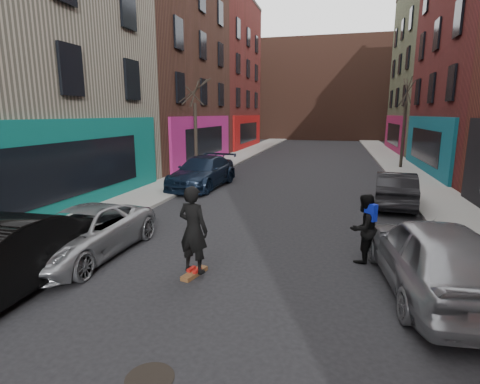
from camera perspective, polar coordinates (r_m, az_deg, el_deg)
The scene contains 14 objects.
sidewalk_left at distance 34.19m, azimuth 0.48°, elevation 5.78°, with size 2.50×84.00×0.13m, color gray.
sidewalk_right at distance 33.51m, azimuth 21.80°, elevation 4.82°, with size 2.50×84.00×0.13m, color gray.
buildings_left at distance 24.87m, azimuth -26.10°, elevation 21.31°, with size 12.00×56.00×16.50m, color #521817.
building_far at distance 59.14m, azimuth 12.89°, elevation 14.78°, with size 40.00×10.00×14.00m, color #47281E.
tree_left_far at distance 22.51m, azimuth -6.83°, elevation 11.02°, with size 2.00×2.00×6.50m, color black, non-canonical shape.
tree_right_far at distance 27.37m, azimuth 23.83°, elevation 10.56°, with size 2.00×2.00×6.80m, color black, non-canonical shape.
parked_left_far at distance 10.57m, azimuth -22.93°, elevation -5.81°, with size 2.11×4.58×1.27m, color gray.
parked_left_end at distance 19.05m, azimuth -5.73°, elevation 3.03°, with size 2.17×5.33×1.55m, color black.
parked_right_far at distance 8.72m, azimuth 27.46°, elevation -8.63°, with size 1.93×4.80×1.63m, color gray.
parked_right_end at distance 16.32m, azimuth 22.59°, elevation 0.42°, with size 1.47×4.22×1.39m, color black.
skateboard at distance 8.92m, azimuth -6.96°, elevation -12.20°, with size 0.22×0.80×0.10m, color brown.
skateboarder at distance 8.54m, azimuth -7.14°, elevation -5.71°, with size 0.73×0.48×2.01m, color black.
pedestrian at distance 9.84m, azimuth 18.35°, elevation -5.27°, with size 1.06×1.06×1.74m.
manhole at distance 6.04m, azimuth -13.60°, elevation -25.89°, with size 0.70×0.70×0.01m, color black.
Camera 1 is at (1.86, -3.02, 3.67)m, focal length 28.00 mm.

